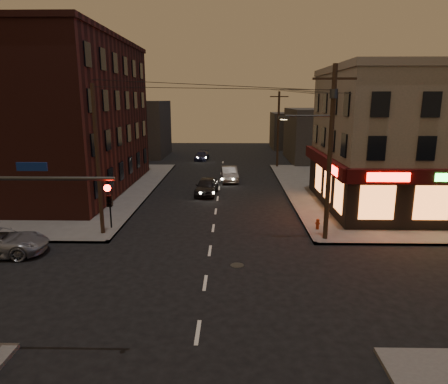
{
  "coord_description": "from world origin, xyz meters",
  "views": [
    {
      "loc": [
        1.21,
        -16.92,
        8.26
      ],
      "look_at": [
        0.77,
        4.76,
        3.2
      ],
      "focal_mm": 32.0,
      "sensor_mm": 36.0,
      "label": 1
    }
  ],
  "objects_px": {
    "sedan_near": "(207,186)",
    "sedan_far": "(202,156)",
    "sedan_mid": "(230,174)",
    "fire_hydrant": "(318,223)"
  },
  "relations": [
    {
      "from": "sedan_near",
      "to": "sedan_far",
      "type": "bearing_deg",
      "value": 100.0
    },
    {
      "from": "sedan_mid",
      "to": "sedan_far",
      "type": "distance_m",
      "value": 15.0
    },
    {
      "from": "sedan_near",
      "to": "sedan_far",
      "type": "height_order",
      "value": "sedan_near"
    },
    {
      "from": "sedan_near",
      "to": "fire_hydrant",
      "type": "height_order",
      "value": "sedan_near"
    },
    {
      "from": "sedan_mid",
      "to": "sedan_far",
      "type": "xyz_separation_m",
      "value": [
        -3.94,
        14.47,
        -0.13
      ]
    },
    {
      "from": "sedan_near",
      "to": "sedan_far",
      "type": "distance_m",
      "value": 20.58
    },
    {
      "from": "sedan_mid",
      "to": "fire_hydrant",
      "type": "distance_m",
      "value": 16.98
    },
    {
      "from": "sedan_mid",
      "to": "sedan_far",
      "type": "bearing_deg",
      "value": 100.69
    },
    {
      "from": "sedan_near",
      "to": "sedan_mid",
      "type": "distance_m",
      "value": 6.34
    },
    {
      "from": "fire_hydrant",
      "to": "sedan_near",
      "type": "bearing_deg",
      "value": 127.8
    }
  ]
}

